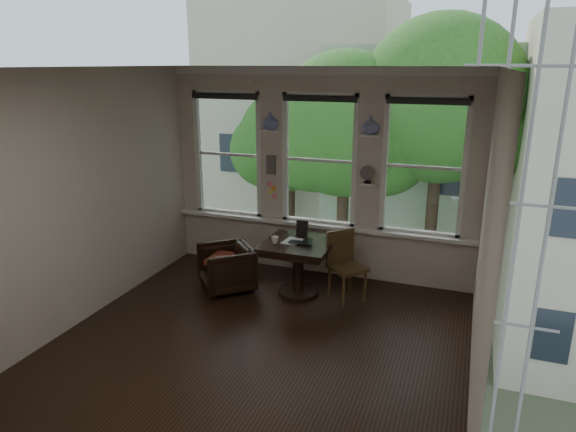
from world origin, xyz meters
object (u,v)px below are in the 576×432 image
at_px(side_chair_right, 348,267).
at_px(laptop, 299,244).
at_px(mug, 275,240).
at_px(armchair_left, 226,268).
at_px(table, 298,268).

relative_size(side_chair_right, laptop, 2.88).
bearing_deg(mug, laptop, 6.55).
xyz_separation_m(armchair_left, laptop, (1.03, 0.10, 0.44)).
relative_size(table, mug, 9.20).
relative_size(armchair_left, side_chair_right, 0.76).
relative_size(armchair_left, mug, 7.15).
distance_m(table, side_chair_right, 0.67).
bearing_deg(laptop, armchair_left, -174.54).
height_order(side_chair_right, mug, side_chair_right).
bearing_deg(laptop, table, 114.61).
xyz_separation_m(laptop, mug, (-0.33, -0.04, 0.03)).
distance_m(armchair_left, laptop, 1.13).
bearing_deg(side_chair_right, laptop, 147.18).
bearing_deg(laptop, side_chair_right, 15.22).
distance_m(armchair_left, side_chair_right, 1.68).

